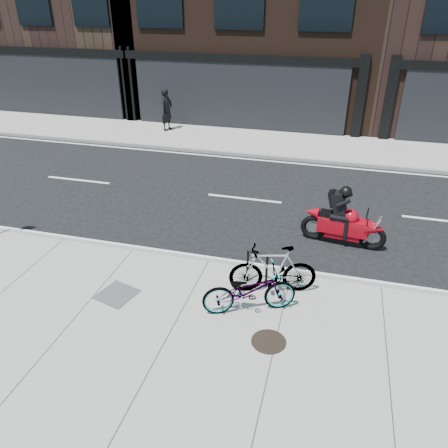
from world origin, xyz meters
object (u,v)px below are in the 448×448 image
(bike_rack, at_px, (257,265))
(bicycle_front, at_px, (249,290))
(motorcycle, at_px, (348,222))
(manhole_cover, at_px, (269,342))
(bicycle_rear, at_px, (273,269))
(pedestrian, at_px, (167,110))
(utility_grate, at_px, (117,294))

(bike_rack, relative_size, bicycle_front, 0.44)
(motorcycle, xyz_separation_m, manhole_cover, (-1.30, -4.24, -0.53))
(bicycle_rear, distance_m, pedestrian, 12.94)
(bicycle_rear, xyz_separation_m, utility_grate, (-3.21, -0.99, -0.55))
(bicycle_rear, xyz_separation_m, motorcycle, (1.50, 2.67, -0.02))
(pedestrian, bearing_deg, manhole_cover, -136.97)
(motorcycle, height_order, pedestrian, pedestrian)
(bike_rack, height_order, manhole_cover, bike_rack)
(bike_rack, relative_size, pedestrian, 0.44)
(pedestrian, relative_size, manhole_cover, 2.85)
(bike_rack, bearing_deg, utility_grate, -157.62)
(bicycle_front, relative_size, bicycle_rear, 1.02)
(motorcycle, distance_m, utility_grate, 5.99)
(pedestrian, bearing_deg, bike_rack, -135.44)
(bicycle_front, height_order, bicycle_rear, bicycle_rear)
(bike_rack, xyz_separation_m, utility_grate, (-2.84, -1.17, -0.48))
(bicycle_front, bearing_deg, bike_rack, -21.95)
(manhole_cover, bearing_deg, bike_rack, 108.27)
(utility_grate, bearing_deg, motorcycle, 37.87)
(bike_rack, relative_size, motorcycle, 0.38)
(motorcycle, relative_size, manhole_cover, 3.34)
(motorcycle, distance_m, pedestrian, 11.75)
(bicycle_rear, relative_size, pedestrian, 1.00)
(manhole_cover, bearing_deg, bicycle_front, 124.46)
(bicycle_rear, bearing_deg, motorcycle, 135.73)
(utility_grate, bearing_deg, bike_rack, 22.38)
(bicycle_front, bearing_deg, bicycle_rear, -47.94)
(manhole_cover, distance_m, utility_grate, 3.46)
(pedestrian, distance_m, manhole_cover, 14.42)
(bicycle_front, bearing_deg, pedestrian, 5.13)
(bicycle_rear, xyz_separation_m, manhole_cover, (0.20, -1.57, -0.55))
(bike_rack, distance_m, utility_grate, 3.11)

